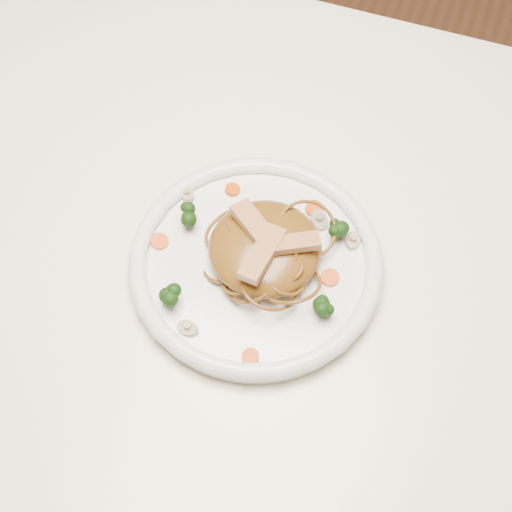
% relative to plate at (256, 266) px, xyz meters
% --- Properties ---
extents(ground, '(4.00, 4.00, 0.00)m').
position_rel_plate_xyz_m(ground, '(-0.04, 0.04, -0.76)').
color(ground, brown).
rests_on(ground, ground).
extents(table, '(1.20, 0.80, 0.75)m').
position_rel_plate_xyz_m(table, '(-0.04, 0.04, -0.11)').
color(table, white).
rests_on(table, ground).
extents(plate, '(0.34, 0.34, 0.02)m').
position_rel_plate_xyz_m(plate, '(0.00, 0.00, 0.00)').
color(plate, white).
rests_on(plate, table).
extents(noodle_mound, '(0.14, 0.14, 0.04)m').
position_rel_plate_xyz_m(noodle_mound, '(0.01, 0.01, 0.03)').
color(noodle_mound, brown).
rests_on(noodle_mound, plate).
extents(chicken_a, '(0.06, 0.05, 0.01)m').
position_rel_plate_xyz_m(chicken_a, '(0.03, 0.01, 0.05)').
color(chicken_a, tan).
rests_on(chicken_a, noodle_mound).
extents(chicken_b, '(0.07, 0.06, 0.01)m').
position_rel_plate_xyz_m(chicken_b, '(-0.01, 0.02, 0.05)').
color(chicken_b, tan).
rests_on(chicken_b, noodle_mound).
extents(chicken_c, '(0.03, 0.07, 0.01)m').
position_rel_plate_xyz_m(chicken_c, '(0.01, -0.01, 0.05)').
color(chicken_c, tan).
rests_on(chicken_c, noodle_mound).
extents(broccoli_0, '(0.03, 0.03, 0.03)m').
position_rel_plate_xyz_m(broccoli_0, '(0.07, 0.06, 0.02)').
color(broccoli_0, '#11350B').
rests_on(broccoli_0, plate).
extents(broccoli_1, '(0.04, 0.04, 0.03)m').
position_rel_plate_xyz_m(broccoli_1, '(-0.09, 0.02, 0.02)').
color(broccoli_1, '#11350B').
rests_on(broccoli_1, plate).
extents(broccoli_2, '(0.03, 0.03, 0.03)m').
position_rel_plate_xyz_m(broccoli_2, '(-0.07, -0.08, 0.02)').
color(broccoli_2, '#11350B').
rests_on(broccoli_2, plate).
extents(broccoli_3, '(0.02, 0.02, 0.03)m').
position_rel_plate_xyz_m(broccoli_3, '(0.09, -0.03, 0.02)').
color(broccoli_3, '#11350B').
rests_on(broccoli_3, plate).
extents(carrot_0, '(0.02, 0.02, 0.00)m').
position_rel_plate_xyz_m(carrot_0, '(0.04, 0.09, 0.01)').
color(carrot_0, '#E35308').
rests_on(carrot_0, plate).
extents(carrot_1, '(0.03, 0.03, 0.00)m').
position_rel_plate_xyz_m(carrot_1, '(-0.11, -0.01, 0.01)').
color(carrot_1, '#E35308').
rests_on(carrot_1, plate).
extents(carrot_2, '(0.02, 0.02, 0.00)m').
position_rel_plate_xyz_m(carrot_2, '(0.08, 0.01, 0.01)').
color(carrot_2, '#E35308').
rests_on(carrot_2, plate).
extents(carrot_3, '(0.02, 0.02, 0.00)m').
position_rel_plate_xyz_m(carrot_3, '(-0.06, 0.08, 0.01)').
color(carrot_3, '#E35308').
rests_on(carrot_3, plate).
extents(carrot_4, '(0.02, 0.02, 0.00)m').
position_rel_plate_xyz_m(carrot_4, '(0.03, -0.11, 0.01)').
color(carrot_4, '#E35308').
rests_on(carrot_4, plate).
extents(mushroom_0, '(0.03, 0.03, 0.01)m').
position_rel_plate_xyz_m(mushroom_0, '(-0.04, -0.10, 0.01)').
color(mushroom_0, beige).
rests_on(mushroom_0, plate).
extents(mushroom_1, '(0.02, 0.02, 0.01)m').
position_rel_plate_xyz_m(mushroom_1, '(0.09, 0.06, 0.01)').
color(mushroom_1, beige).
rests_on(mushroom_1, plate).
extents(mushroom_2, '(0.03, 0.03, 0.01)m').
position_rel_plate_xyz_m(mushroom_2, '(-0.10, 0.06, 0.01)').
color(mushroom_2, beige).
rests_on(mushroom_2, plate).
extents(mushroom_3, '(0.04, 0.04, 0.01)m').
position_rel_plate_xyz_m(mushroom_3, '(0.05, 0.07, 0.01)').
color(mushroom_3, beige).
rests_on(mushroom_3, plate).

